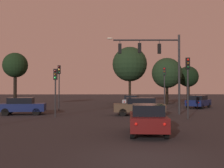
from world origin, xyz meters
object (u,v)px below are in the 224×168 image
object	(u,v)px
tree_right_cluster	(188,77)
traffic_signal_mast_arm	(156,58)
car_nearside_lane	(147,119)
tree_behind_sign	(130,64)
traffic_light_median	(59,79)
car_crossing_left	(22,106)
tree_left_far	(167,73)
tree_center_horizon	(15,66)
car_crossing_right	(139,106)
car_far_lane	(132,101)
traffic_light_far_side	(164,80)
traffic_light_corner_right	(55,83)
car_parked_lot	(198,101)
traffic_light_corner_left	(188,76)

from	to	relation	value
tree_right_cluster	traffic_signal_mast_arm	bearing A→B (deg)	-114.62
car_nearside_lane	tree_behind_sign	size ratio (longest dim) A/B	0.46
traffic_light_median	car_crossing_left	distance (m)	5.39
car_nearside_lane	tree_behind_sign	xyz separation A→B (m)	(2.26, 31.74, 5.61)
traffic_light_median	tree_left_far	size ratio (longest dim) A/B	0.69
traffic_signal_mast_arm	tree_center_horizon	distance (m)	21.02
car_crossing_right	car_far_lane	bearing A→B (deg)	87.60
traffic_signal_mast_arm	tree_right_cluster	xyz separation A→B (m)	(9.21, 20.11, -0.85)
traffic_light_far_side	tree_behind_sign	distance (m)	16.99
traffic_light_corner_right	car_parked_lot	bearing A→B (deg)	33.65
traffic_light_far_side	car_crossing_left	bearing A→B (deg)	-162.94
traffic_light_median	tree_center_horizon	bearing A→B (deg)	129.65
car_far_lane	traffic_light_corner_left	bearing A→B (deg)	-77.80
traffic_light_corner_right	tree_left_far	size ratio (longest dim) A/B	0.57
traffic_signal_mast_arm	tree_center_horizon	world-z (taller)	traffic_signal_mast_arm
car_parked_lot	tree_right_cluster	world-z (taller)	tree_right_cluster
traffic_signal_mast_arm	car_far_lane	xyz separation A→B (m)	(-1.24, 9.52, -4.34)
car_crossing_left	tree_left_far	size ratio (longest dim) A/B	0.60
car_crossing_right	car_crossing_left	bearing A→B (deg)	175.46
car_nearside_lane	tree_left_far	size ratio (longest dim) A/B	0.61
car_crossing_left	tree_right_cluster	size ratio (longest dim) A/B	0.68
car_parked_lot	tree_behind_sign	bearing A→B (deg)	118.20
traffic_light_far_side	tree_behind_sign	size ratio (longest dim) A/B	0.50
traffic_light_median	tree_right_cluster	bearing A→B (deg)	40.83
car_crossing_left	tree_right_cluster	distance (m)	29.41
car_nearside_lane	tree_right_cluster	size ratio (longest dim) A/B	0.70
traffic_light_corner_left	car_crossing_left	size ratio (longest dim) A/B	1.14
traffic_light_median	traffic_light_far_side	xyz separation A→B (m)	(11.10, 0.27, -0.09)
tree_left_far	car_nearside_lane	bearing A→B (deg)	-105.28
car_crossing_left	car_crossing_right	distance (m)	10.40
car_crossing_right	tree_right_cluster	distance (m)	23.78
traffic_signal_mast_arm	car_parked_lot	size ratio (longest dim) A/B	1.58
tree_left_far	tree_right_cluster	size ratio (longest dim) A/B	1.15
car_nearside_lane	car_far_lane	bearing A→B (deg)	86.16
traffic_signal_mast_arm	car_crossing_right	bearing A→B (deg)	-155.91
tree_behind_sign	traffic_light_far_side	bearing A→B (deg)	-82.94
car_nearside_lane	tree_right_cluster	distance (m)	33.34
traffic_signal_mast_arm	tree_left_far	xyz separation A→B (m)	(4.69, 15.84, -0.48)
traffic_signal_mast_arm	traffic_light_median	distance (m)	10.38
traffic_light_corner_right	traffic_light_far_side	world-z (taller)	traffic_light_far_side
car_crossing_right	tree_left_far	size ratio (longest dim) A/B	0.65
car_crossing_left	car_crossing_right	xyz separation A→B (m)	(10.37, -0.82, 0.00)
traffic_signal_mast_arm	car_parked_lot	bearing A→B (deg)	50.02
car_nearside_lane	tree_behind_sign	bearing A→B (deg)	85.93
car_far_lane	traffic_light_far_side	bearing A→B (deg)	-60.63
traffic_light_far_side	tree_behind_sign	bearing A→B (deg)	97.06
traffic_signal_mast_arm	car_crossing_left	world-z (taller)	traffic_signal_mast_arm
traffic_light_corner_left	car_nearside_lane	distance (m)	8.56
traffic_light_far_side	car_nearside_lane	bearing A→B (deg)	-105.87
car_crossing_left	car_parked_lot	xyz separation A→B (m)	(18.65, 7.81, 0.00)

